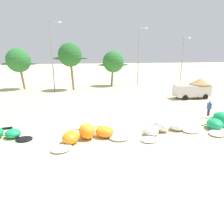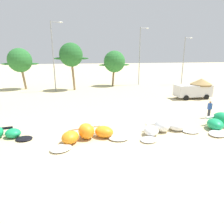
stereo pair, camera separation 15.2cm
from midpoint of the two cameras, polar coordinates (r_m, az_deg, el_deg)
The scene contains 12 objects.
ground_plane at distance 15.21m, azimuth -8.16°, elevation -6.29°, with size 260.00×260.00×0.00m, color beige.
kite_left_of_center at distance 14.09m, azimuth -7.11°, elevation -6.28°, with size 5.57×3.09×1.08m.
kite_center at distance 15.81m, azimuth 14.30°, elevation -4.41°, with size 5.34×2.99×0.92m.
beach_umbrella_middle at distance 29.92m, azimuth 23.58°, elevation 7.83°, with size 2.83×2.83×2.68m.
parked_van at distance 29.34m, azimuth 21.34°, elevation 5.72°, with size 4.84×2.45×1.84m.
person_by_umbrellas at distance 20.77m, azimuth 25.57°, elevation 0.69°, with size 0.36×0.24×1.62m.
palm_left at distance 37.83m, azimuth -25.08°, elevation 13.08°, with size 5.92×3.95×6.84m.
palm_left_of_gap at distance 34.49m, azimuth -11.95°, elevation 15.50°, with size 5.70×3.80×7.65m.
palm_center_left at distance 38.71m, azimuth 0.26°, elevation 14.05°, with size 5.98×3.99×6.53m.
lamppost_west at distance 33.75m, azimuth -16.57°, elevation 15.52°, with size 1.86×0.24×10.64m.
lamppost_west_center at distance 40.32m, azimuth 7.57°, elevation 15.97°, with size 1.78×0.24×10.68m.
lamppost_east_center at distance 42.72m, azimuth 19.31°, elevation 14.07°, with size 1.58×0.24×9.01m.
Camera 1 is at (-1.42, -14.03, 5.68)m, focal length 32.25 mm.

